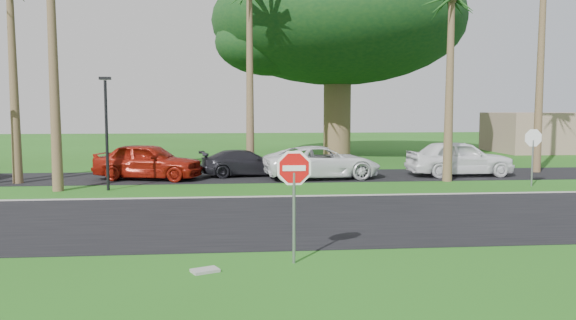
{
  "coord_description": "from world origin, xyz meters",
  "views": [
    {
      "loc": [
        -0.75,
        -14.99,
        3.41
      ],
      "look_at": [
        0.84,
        2.04,
        1.8
      ],
      "focal_mm": 35.0,
      "sensor_mm": 36.0,
      "label": 1
    }
  ],
  "objects_px": {
    "car_dark": "(245,163)",
    "car_minivan": "(322,163)",
    "car_pickup": "(459,158)",
    "car_red": "(148,162)",
    "stop_sign_far": "(533,145)",
    "stop_sign_near": "(294,183)"
  },
  "relations": [
    {
      "from": "stop_sign_near",
      "to": "car_red",
      "type": "relative_size",
      "value": 0.52
    },
    {
      "from": "car_minivan",
      "to": "car_pickup",
      "type": "height_order",
      "value": "car_pickup"
    },
    {
      "from": "car_dark",
      "to": "stop_sign_far",
      "type": "bearing_deg",
      "value": -121.63
    },
    {
      "from": "stop_sign_far",
      "to": "car_minivan",
      "type": "height_order",
      "value": "stop_sign_far"
    },
    {
      "from": "stop_sign_far",
      "to": "car_dark",
      "type": "distance_m",
      "value": 13.22
    },
    {
      "from": "stop_sign_near",
      "to": "car_dark",
      "type": "distance_m",
      "value": 15.81
    },
    {
      "from": "stop_sign_near",
      "to": "car_pickup",
      "type": "height_order",
      "value": "stop_sign_near"
    },
    {
      "from": "stop_sign_far",
      "to": "car_red",
      "type": "relative_size",
      "value": 0.52
    },
    {
      "from": "car_red",
      "to": "car_dark",
      "type": "relative_size",
      "value": 1.14
    },
    {
      "from": "car_red",
      "to": "car_minivan",
      "type": "xyz_separation_m",
      "value": [
        8.21,
        -0.41,
        -0.09
      ]
    },
    {
      "from": "car_dark",
      "to": "car_minivan",
      "type": "height_order",
      "value": "car_minivan"
    },
    {
      "from": "stop_sign_far",
      "to": "car_dark",
      "type": "xyz_separation_m",
      "value": [
        -12.29,
        4.75,
        -1.13
      ]
    },
    {
      "from": "stop_sign_far",
      "to": "car_pickup",
      "type": "xyz_separation_m",
      "value": [
        -1.69,
        3.81,
        -0.89
      ]
    },
    {
      "from": "stop_sign_near",
      "to": "car_dark",
      "type": "xyz_separation_m",
      "value": [
        -0.79,
        15.75,
        -1.13
      ]
    },
    {
      "from": "car_pickup",
      "to": "car_red",
      "type": "bearing_deg",
      "value": 87.81
    },
    {
      "from": "stop_sign_far",
      "to": "car_minivan",
      "type": "relative_size",
      "value": 0.47
    },
    {
      "from": "stop_sign_near",
      "to": "car_dark",
      "type": "relative_size",
      "value": 0.59
    },
    {
      "from": "stop_sign_near",
      "to": "car_minivan",
      "type": "height_order",
      "value": "stop_sign_near"
    },
    {
      "from": "car_red",
      "to": "car_pickup",
      "type": "bearing_deg",
      "value": -75.34
    },
    {
      "from": "car_minivan",
      "to": "car_pickup",
      "type": "relative_size",
      "value": 1.07
    },
    {
      "from": "stop_sign_near",
      "to": "car_red",
      "type": "bearing_deg",
      "value": 109.86
    },
    {
      "from": "stop_sign_far",
      "to": "car_pickup",
      "type": "relative_size",
      "value": 0.5
    }
  ]
}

